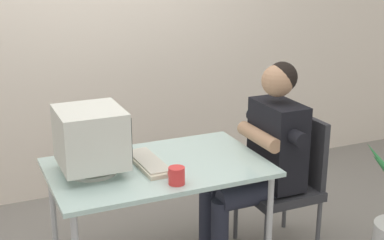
{
  "coord_description": "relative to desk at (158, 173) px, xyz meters",
  "views": [
    {
      "loc": [
        -1.01,
        -2.8,
        1.92
      ],
      "look_at": [
        0.22,
        0.0,
        0.96
      ],
      "focal_mm": 50.86,
      "sensor_mm": 36.0,
      "label": 1
    }
  ],
  "objects": [
    {
      "name": "wall_back",
      "position": [
        0.3,
        1.4,
        0.84
      ],
      "size": [
        8.0,
        0.1,
        3.0
      ],
      "primitive_type": "cube",
      "color": "beige",
      "rests_on": "ground_plane"
    },
    {
      "name": "desk",
      "position": [
        0.0,
        0.0,
        0.0
      ],
      "size": [
        1.27,
        0.8,
        0.71
      ],
      "color": "#B7B7BC",
      "rests_on": "ground_plane"
    },
    {
      "name": "crt_monitor",
      "position": [
        -0.37,
        0.04,
        0.26
      ],
      "size": [
        0.37,
        0.39,
        0.38
      ],
      "color": "silver",
      "rests_on": "desk"
    },
    {
      "name": "keyboard",
      "position": [
        -0.05,
        0.03,
        0.07
      ],
      "size": [
        0.17,
        0.46,
        0.03
      ],
      "color": "beige",
      "rests_on": "desk"
    },
    {
      "name": "office_chair",
      "position": [
        0.89,
        -0.04,
        -0.17
      ],
      "size": [
        0.46,
        0.46,
        0.89
      ],
      "color": "#4C4C51",
      "rests_on": "ground_plane"
    },
    {
      "name": "person_seated",
      "position": [
        0.69,
        -0.04,
        0.03
      ],
      "size": [
        0.74,
        0.6,
        1.27
      ],
      "color": "black",
      "rests_on": "ground_plane"
    },
    {
      "name": "desk_mug",
      "position": [
        0.0,
        -0.29,
        0.1
      ],
      "size": [
        0.09,
        0.1,
        0.1
      ],
      "color": "red",
      "rests_on": "desk"
    }
  ]
}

